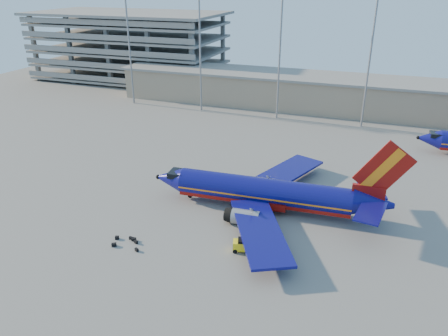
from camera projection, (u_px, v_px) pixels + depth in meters
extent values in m
plane|color=slate|center=(237.00, 206.00, 66.06)|extent=(220.00, 220.00, 0.00)
cube|color=gray|center=(346.00, 95.00, 111.26)|extent=(120.00, 15.00, 8.00)
cube|color=slate|center=(348.00, 79.00, 109.56)|extent=(122.00, 16.00, 0.60)
cube|color=slate|center=(133.00, 75.00, 148.66)|extent=(60.00, 30.00, 0.70)
cube|color=slate|center=(132.00, 63.00, 146.97)|extent=(60.00, 30.00, 0.70)
cube|color=slate|center=(131.00, 50.00, 145.28)|extent=(60.00, 30.00, 0.70)
cube|color=slate|center=(129.00, 37.00, 143.59)|extent=(60.00, 30.00, 0.70)
cube|color=slate|center=(128.00, 23.00, 141.89)|extent=(60.00, 30.00, 0.70)
cube|color=slate|center=(127.00, 13.00, 140.61)|extent=(62.00, 32.00, 0.80)
cube|color=slate|center=(149.00, 41.00, 156.02)|extent=(1.20, 1.20, 21.00)
cylinder|color=gray|center=(130.00, 51.00, 114.03)|extent=(0.44, 0.44, 28.00)
cylinder|color=gray|center=(200.00, 55.00, 107.80)|extent=(0.44, 0.44, 28.00)
cylinder|color=gray|center=(279.00, 60.00, 101.57)|extent=(0.44, 0.44, 28.00)
cylinder|color=gray|center=(369.00, 65.00, 95.34)|extent=(0.44, 0.44, 28.00)
cylinder|color=navy|center=(263.00, 191.00, 64.29)|extent=(25.57, 5.24, 3.92)
cube|color=maroon|center=(263.00, 197.00, 64.70)|extent=(25.53, 4.50, 1.38)
cube|color=orange|center=(263.00, 193.00, 64.40)|extent=(25.57, 5.28, 0.23)
cone|color=navy|center=(170.00, 178.00, 68.26)|extent=(4.64, 4.14, 3.92)
cube|color=black|center=(178.00, 174.00, 67.49)|extent=(2.68, 2.88, 0.85)
cone|color=navy|center=(373.00, 203.00, 60.03)|extent=(5.70, 4.20, 3.92)
cube|color=maroon|center=(368.00, 193.00, 59.68)|extent=(4.47, 0.81, 2.33)
cube|color=maroon|center=(384.00, 170.00, 57.80)|extent=(7.78, 0.75, 8.45)
cube|color=orange|center=(382.00, 170.00, 57.85)|extent=(5.18, 0.71, 6.62)
cube|color=navy|center=(371.00, 188.00, 63.06)|extent=(4.82, 7.36, 0.23)
cube|color=navy|center=(371.00, 211.00, 56.76)|extent=(4.20, 7.19, 0.23)
cube|color=navy|center=(284.00, 173.00, 72.41)|extent=(10.82, 17.21, 0.37)
cube|color=navy|center=(260.00, 230.00, 56.09)|extent=(12.16, 17.02, 0.37)
cube|color=maroon|center=(266.00, 200.00, 64.73)|extent=(6.56, 4.45, 1.06)
cylinder|color=gray|center=(262.00, 184.00, 70.11)|extent=(3.92, 2.42, 2.22)
cylinder|color=gray|center=(246.00, 217.00, 60.47)|extent=(3.92, 2.42, 2.22)
cylinder|color=gray|center=(190.00, 194.00, 68.30)|extent=(0.27, 0.27, 1.16)
cylinder|color=black|center=(190.00, 196.00, 68.40)|extent=(0.69, 0.30, 0.68)
cylinder|color=black|center=(277.00, 199.00, 67.25)|extent=(0.92, 0.63, 0.89)
cylinder|color=black|center=(270.00, 216.00, 62.43)|extent=(0.92, 0.63, 0.89)
cone|color=navy|center=(428.00, 139.00, 85.50)|extent=(4.45, 3.99, 3.70)
cube|color=black|center=(437.00, 135.00, 84.79)|extent=(2.58, 2.76, 0.80)
cube|color=yellow|center=(242.00, 245.00, 54.89)|extent=(2.64, 1.94, 1.13)
cube|color=black|center=(243.00, 241.00, 54.62)|extent=(1.42, 1.50, 0.39)
cylinder|color=black|center=(236.00, 246.00, 55.74)|extent=(0.62, 0.35, 0.59)
cylinder|color=black|center=(235.00, 251.00, 54.61)|extent=(0.62, 0.35, 0.59)
cylinder|color=black|center=(250.00, 246.00, 55.61)|extent=(0.62, 0.35, 0.59)
cylinder|color=black|center=(249.00, 252.00, 54.48)|extent=(0.62, 0.35, 0.59)
cube|color=black|center=(114.00, 245.00, 56.08)|extent=(0.74, 0.67, 0.44)
cube|color=black|center=(136.00, 242.00, 56.69)|extent=(0.58, 0.46, 0.42)
cube|color=black|center=(137.00, 250.00, 55.09)|extent=(0.59, 0.49, 0.41)
cube|color=black|center=(117.00, 238.00, 57.63)|extent=(0.61, 0.58, 0.42)
cube|color=black|center=(134.00, 239.00, 57.27)|extent=(0.59, 0.49, 0.41)
cube|color=black|center=(131.00, 238.00, 57.51)|extent=(0.67, 0.36, 0.40)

